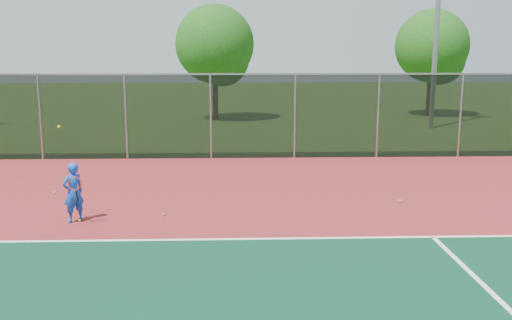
{
  "coord_description": "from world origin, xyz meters",
  "views": [
    {
      "loc": [
        -2.08,
        -8.22,
        3.87
      ],
      "look_at": [
        -1.63,
        5.0,
        1.3
      ],
      "focal_mm": 40.0,
      "sensor_mm": 36.0,
      "label": 1
    }
  ],
  "objects": [
    {
      "name": "practice_ball_1",
      "position": [
        2.1,
        5.79,
        0.06
      ],
      "size": [
        0.07,
        0.07,
        0.07
      ],
      "primitive_type": "sphere",
      "color": "#B4C517",
      "rests_on": "court_apron"
    },
    {
      "name": "tree_back_mid",
      "position": [
        9.34,
        24.92,
        3.87
      ],
      "size": [
        4.2,
        4.2,
        6.18
      ],
      "color": "#3C2216",
      "rests_on": "ground"
    },
    {
      "name": "practice_ball_0",
      "position": [
        -5.67,
        4.36,
        0.06
      ],
      "size": [
        0.07,
        0.07,
        0.07
      ],
      "primitive_type": "sphere",
      "color": "#B4C517",
      "rests_on": "court_apron"
    },
    {
      "name": "practice_ball_3",
      "position": [
        -3.81,
        4.77,
        0.06
      ],
      "size": [
        0.07,
        0.07,
        0.07
      ],
      "primitive_type": "sphere",
      "color": "#B4C517",
      "rests_on": "court_apron"
    },
    {
      "name": "ground",
      "position": [
        0.0,
        0.0,
        0.0
      ],
      "size": [
        120.0,
        120.0,
        0.0
      ],
      "primitive_type": "plane",
      "color": "#2C4F16",
      "rests_on": "ground"
    },
    {
      "name": "practice_ball_4",
      "position": [
        -7.04,
        6.94,
        0.06
      ],
      "size": [
        0.07,
        0.07,
        0.07
      ],
      "primitive_type": "sphere",
      "color": "#B4C517",
      "rests_on": "court_apron"
    },
    {
      "name": "court_apron",
      "position": [
        0.0,
        2.0,
        0.01
      ],
      "size": [
        30.0,
        20.0,
        0.02
      ],
      "primitive_type": "cube",
      "color": "maroon",
      "rests_on": "ground"
    },
    {
      "name": "fence_back",
      "position": [
        0.0,
        12.0,
        1.56
      ],
      "size": [
        30.0,
        0.06,
        3.03
      ],
      "color": "black",
      "rests_on": "court_apron"
    },
    {
      "name": "tennis_player",
      "position": [
        -5.78,
        4.39,
        0.71
      ],
      "size": [
        0.59,
        0.7,
        2.2
      ],
      "color": "blue",
      "rests_on": "court_apron"
    },
    {
      "name": "tree_back_left",
      "position": [
        -3.15,
        23.4,
        3.96
      ],
      "size": [
        4.29,
        4.29,
        6.3
      ],
      "color": "#3C2216",
      "rests_on": "ground"
    }
  ]
}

